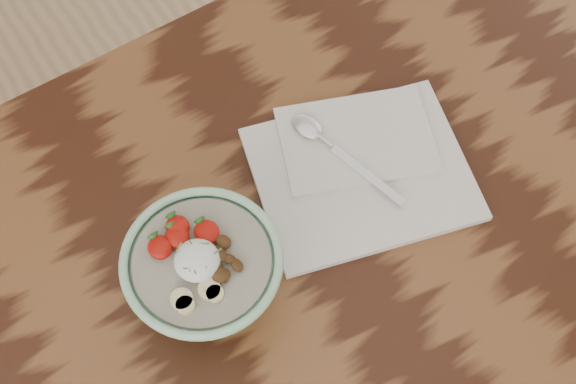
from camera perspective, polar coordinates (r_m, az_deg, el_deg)
name	(u,v)px	position (r cm, az deg, el deg)	size (l,w,h in cm)	color
table	(207,380)	(103.64, -5.81, -13.14)	(160.00, 90.00, 75.00)	#35180D
breakfast_bowl	(204,273)	(91.45, -5.97, -5.75)	(18.04, 18.04, 12.10)	#A1D8AE
napkin	(360,166)	(103.56, 5.17, 1.83)	(31.69, 28.11, 1.65)	white
spoon	(322,138)	(103.78, 2.41, 3.85)	(6.61, 18.59, 0.98)	silver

